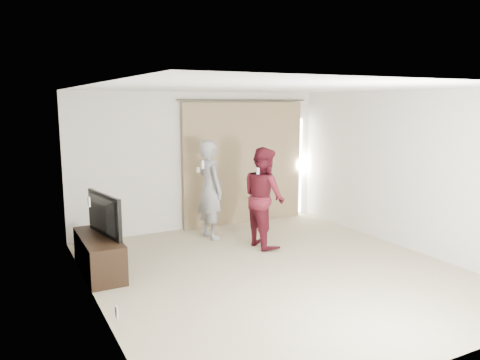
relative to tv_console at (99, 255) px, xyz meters
name	(u,v)px	position (x,y,z in m)	size (l,w,h in m)	color
floor	(277,271)	(2.27, -1.13, -0.27)	(5.50, 5.50, 0.00)	tan
wall_back	(201,161)	(2.27, 1.62, 1.03)	(5.00, 0.04, 2.60)	beige
wall_left	(93,200)	(-0.23, -1.13, 1.03)	(0.04, 5.50, 2.60)	beige
ceiling	(279,88)	(2.27, -1.13, 2.33)	(5.00, 5.50, 0.01)	silver
curtain	(245,163)	(3.18, 1.55, 0.94)	(2.80, 0.11, 2.46)	#8E7D57
tv_console	(99,255)	(0.00, 0.00, 0.00)	(0.48, 1.39, 0.53)	black
tv	(97,216)	(0.00, 0.00, 0.57)	(1.05, 0.14, 0.61)	black
scratching_post	(98,240)	(0.17, 0.96, -0.06)	(0.39, 0.39, 0.52)	tan
person_man	(210,189)	(2.12, 0.87, 0.61)	(0.47, 0.67, 1.76)	gray
person_woman	(264,197)	(2.72, 0.01, 0.57)	(0.64, 0.82, 1.68)	#4F111C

